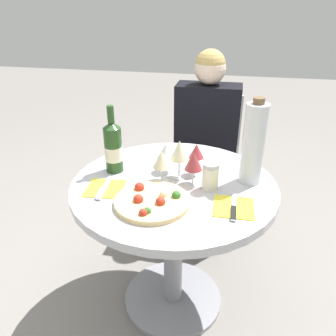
# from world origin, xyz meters

# --- Properties ---
(ground_plane) EXTENTS (12.00, 12.00, 0.00)m
(ground_plane) POSITION_xyz_m (0.00, 0.00, 0.00)
(ground_plane) COLOR gray
(ground_plane) RESTS_ON ground
(dining_table) EXTENTS (0.88, 0.88, 0.70)m
(dining_table) POSITION_xyz_m (0.00, 0.00, 0.54)
(dining_table) COLOR gray
(dining_table) RESTS_ON ground_plane
(chair_behind_diner) EXTENTS (0.42, 0.42, 0.85)m
(chair_behind_diner) POSITION_xyz_m (0.07, 0.81, 0.41)
(chair_behind_diner) COLOR silver
(chair_behind_diner) RESTS_ON ground_plane
(seated_diner) EXTENTS (0.39, 0.40, 1.16)m
(seated_diner) POSITION_xyz_m (0.07, 0.67, 0.51)
(seated_diner) COLOR black
(seated_diner) RESTS_ON ground_plane
(pizza_large) EXTENTS (0.29, 0.29, 0.05)m
(pizza_large) POSITION_xyz_m (-0.05, -0.18, 0.72)
(pizza_large) COLOR #E5C17F
(pizza_large) RESTS_ON dining_table
(wine_bottle) EXTENTS (0.08, 0.08, 0.30)m
(wine_bottle) POSITION_xyz_m (-0.28, 0.05, 0.82)
(wine_bottle) COLOR #23471E
(wine_bottle) RESTS_ON dining_table
(tall_carafe) EXTENTS (0.09, 0.09, 0.36)m
(tall_carafe) POSITION_xyz_m (0.31, 0.07, 0.88)
(tall_carafe) COLOR silver
(tall_carafe) RESTS_ON dining_table
(sugar_shaker) EXTENTS (0.07, 0.07, 0.12)m
(sugar_shaker) POSITION_xyz_m (0.16, -0.03, 0.76)
(sugar_shaker) COLOR silver
(sugar_shaker) RESTS_ON dining_table
(wine_glass_front_right) EXTENTS (0.07, 0.07, 0.15)m
(wine_glass_front_right) POSITION_xyz_m (0.08, -0.00, 0.81)
(wine_glass_front_right) COLOR silver
(wine_glass_front_right) RESTS_ON dining_table
(wine_glass_back_right) EXTENTS (0.07, 0.07, 0.14)m
(wine_glass_back_right) POSITION_xyz_m (0.08, 0.09, 0.81)
(wine_glass_back_right) COLOR silver
(wine_glass_back_right) RESTS_ON dining_table
(wine_glass_front_left) EXTENTS (0.08, 0.08, 0.14)m
(wine_glass_front_left) POSITION_xyz_m (-0.05, -0.00, 0.80)
(wine_glass_front_left) COLOR silver
(wine_glass_front_left) RESTS_ON dining_table
(wine_glass_back_left) EXTENTS (0.08, 0.08, 0.14)m
(wine_glass_back_left) POSITION_xyz_m (-0.05, 0.09, 0.80)
(wine_glass_back_left) COLOR silver
(wine_glass_back_left) RESTS_ON dining_table
(wine_glass_center) EXTENTS (0.08, 0.08, 0.17)m
(wine_glass_center) POSITION_xyz_m (0.01, 0.05, 0.83)
(wine_glass_center) COLOR silver
(wine_glass_center) RESTS_ON dining_table
(place_setting_left) EXTENTS (0.16, 0.19, 0.01)m
(place_setting_left) POSITION_xyz_m (-0.27, -0.12, 0.71)
(place_setting_left) COLOR yellow
(place_setting_left) RESTS_ON dining_table
(place_setting_right) EXTENTS (0.15, 0.19, 0.01)m
(place_setting_right) POSITION_xyz_m (0.26, -0.15, 0.71)
(place_setting_right) COLOR yellow
(place_setting_right) RESTS_ON dining_table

